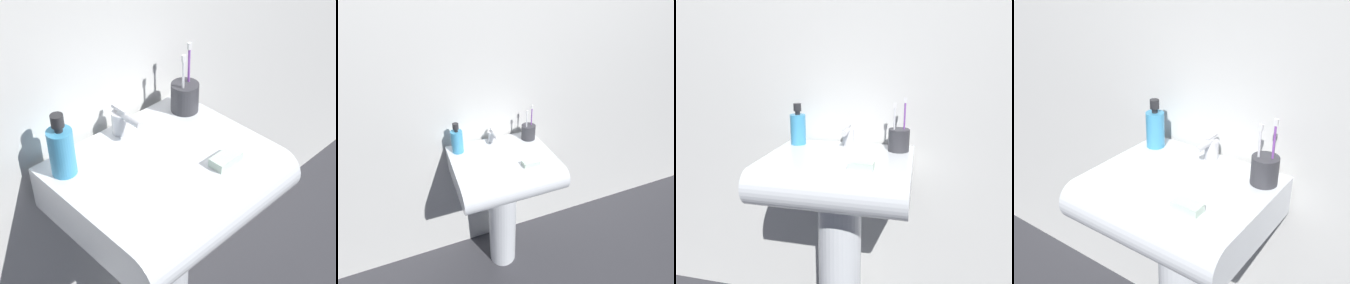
{
  "view_description": "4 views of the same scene",
  "coord_description": "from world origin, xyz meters",
  "views": [
    {
      "loc": [
        -0.71,
        -0.76,
        1.68
      ],
      "look_at": [
        0.04,
        0.01,
        0.88
      ],
      "focal_mm": 55.0,
      "sensor_mm": 36.0,
      "label": 1
    },
    {
      "loc": [
        -0.4,
        -1.09,
        1.64
      ],
      "look_at": [
        0.02,
        -0.02,
        0.94
      ],
      "focal_mm": 28.0,
      "sensor_mm": 36.0,
      "label": 2
    },
    {
      "loc": [
        0.29,
        -1.14,
        1.2
      ],
      "look_at": [
        0.02,
        0.01,
        0.9
      ],
      "focal_mm": 35.0,
      "sensor_mm": 36.0,
      "label": 3
    },
    {
      "loc": [
        0.64,
        -0.9,
        1.49
      ],
      "look_at": [
        -0.02,
        0.02,
        0.96
      ],
      "focal_mm": 45.0,
      "sensor_mm": 36.0,
      "label": 4
    }
  ],
  "objects": [
    {
      "name": "wall_back",
      "position": [
        0.0,
        0.24,
        1.2
      ],
      "size": [
        5.0,
        0.05,
        2.4
      ],
      "primitive_type": "cube",
      "color": "silver",
      "rests_on": "ground"
    },
    {
      "name": "faucet",
      "position": [
        -0.0,
        0.15,
        0.89
      ],
      "size": [
        0.05,
        0.11,
        0.08
      ],
      "color": "silver",
      "rests_on": "sink_basin"
    },
    {
      "name": "toothbrush_cup",
      "position": [
        0.21,
        0.11,
        0.89
      ],
      "size": [
        0.08,
        0.08,
        0.21
      ],
      "color": "#38383D",
      "rests_on": "sink_basin"
    },
    {
      "name": "sink_pedestal",
      "position": [
        0.0,
        0.0,
        0.36
      ],
      "size": [
        0.17,
        0.17,
        0.72
      ],
      "primitive_type": "cylinder",
      "color": "white",
      "rests_on": "ground"
    },
    {
      "name": "ground_plane",
      "position": [
        0.0,
        0.0,
        0.0
      ],
      "size": [
        6.0,
        6.0,
        0.0
      ],
      "primitive_type": "plane",
      "color": "#38383D",
      "rests_on": "ground"
    },
    {
      "name": "sink_basin",
      "position": [
        0.0,
        -0.05,
        0.78
      ],
      "size": [
        0.54,
        0.46,
        0.13
      ],
      "color": "white",
      "rests_on": "sink_pedestal"
    },
    {
      "name": "soap_bottle",
      "position": [
        -0.21,
        0.12,
        0.92
      ],
      "size": [
        0.06,
        0.06,
        0.17
      ],
      "color": "#3F99CC",
      "rests_on": "sink_basin"
    },
    {
      "name": "bar_soap",
      "position": [
        0.11,
        -0.13,
        0.86
      ],
      "size": [
        0.08,
        0.04,
        0.02
      ],
      "primitive_type": "cube",
      "color": "silver",
      "rests_on": "sink_basin"
    }
  ]
}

